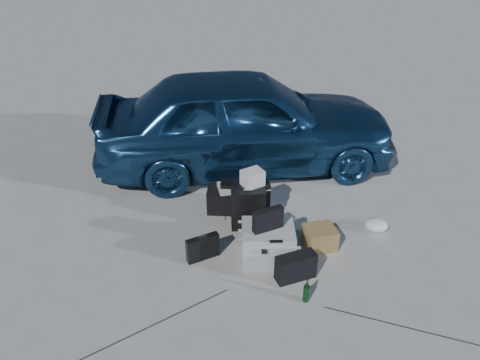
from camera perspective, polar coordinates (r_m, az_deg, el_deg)
The scene contains 16 objects.
ground at distance 5.49m, azimuth 4.58°, elevation -10.30°, with size 60.00×60.00×0.00m, color #A1A09C.
car at distance 7.09m, azimuth 0.67°, elevation 7.32°, with size 1.79×4.44×1.51m, color #235283.
pelican_case at distance 5.44m, azimuth 3.41°, elevation -7.69°, with size 0.59×0.49×0.43m, color #A8AAAD.
laptop_bag at distance 5.22m, azimuth 3.43°, elevation -4.84°, with size 0.35×0.09×0.27m, color black.
briefcase at distance 5.48m, azimuth -4.56°, elevation -8.25°, with size 0.39×0.09×0.31m, color black.
suitcase_left at distance 5.86m, azimuth 1.01°, elevation -3.64°, with size 0.43×0.15×0.56m, color black.
suitcase_right at distance 5.99m, azimuth 1.33°, elevation -2.81°, with size 0.47×0.17×0.56m, color black.
white_carton at distance 5.77m, azimuth 1.54°, elevation 0.26°, with size 0.25×0.20×0.20m, color beige.
duffel_bag at distance 6.24m, azimuth -0.88°, elevation -2.47°, with size 0.67×0.29×0.34m, color black.
flat_box_white at distance 6.14m, azimuth -0.98°, elevation -0.90°, with size 0.36×0.27×0.06m, color beige.
flat_box_black at distance 6.10m, azimuth -1.15°, elevation -0.45°, with size 0.26×0.19×0.06m, color black.
kraft_bag at distance 5.80m, azimuth 3.76°, elevation -5.39°, with size 0.27×0.16×0.36m, color olive.
cardboard_box at distance 5.73m, azimuth 9.69°, elevation -6.93°, with size 0.36×0.31×0.27m, color olive.
plastic_bag at distance 6.18m, azimuth 16.30°, elevation -5.27°, with size 0.30×0.25×0.16m, color silver.
messenger_bag at distance 5.25m, azimuth 6.81°, elevation -10.48°, with size 0.45×0.17×0.31m, color black.
green_bottle at distance 5.03m, azimuth 8.10°, elevation -13.23°, with size 0.07×0.07×0.27m, color black.
Camera 1 is at (-1.54, -3.82, 3.63)m, focal length 35.00 mm.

